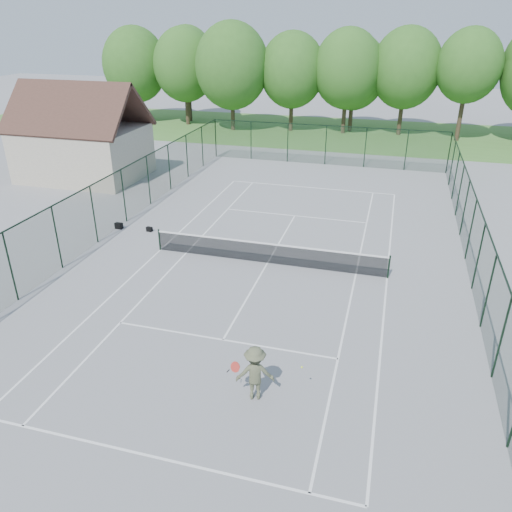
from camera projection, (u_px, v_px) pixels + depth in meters
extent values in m
plane|color=gray|center=(267.00, 263.00, 23.44)|extent=(140.00, 140.00, 0.00)
cube|color=#508738|center=(343.00, 133.00, 49.46)|extent=(80.00, 16.00, 0.01)
cube|color=white|center=(311.00, 188.00, 33.75)|extent=(10.97, 0.08, 0.01)
cube|color=white|center=(155.00, 457.00, 13.12)|extent=(10.97, 0.08, 0.01)
cube|color=white|center=(295.00, 216.00, 28.99)|extent=(8.23, 0.08, 0.01)
cube|color=white|center=(223.00, 340.00, 17.88)|extent=(8.23, 0.08, 0.01)
cube|color=white|center=(387.00, 278.00, 22.11)|extent=(0.08, 23.77, 0.01)
cube|color=white|center=(161.00, 250.00, 24.76)|extent=(0.08, 23.77, 0.01)
cube|color=white|center=(356.00, 274.00, 22.44)|extent=(0.08, 23.77, 0.01)
cube|color=white|center=(186.00, 253.00, 24.43)|extent=(0.08, 23.77, 0.01)
cube|color=white|center=(267.00, 263.00, 23.44)|extent=(0.08, 12.80, 0.01)
cylinder|color=black|center=(159.00, 240.00, 24.53)|extent=(0.08, 0.08, 1.10)
cylinder|color=black|center=(389.00, 267.00, 21.87)|extent=(0.08, 0.08, 1.10)
cube|color=black|center=(268.00, 254.00, 23.22)|extent=(11.00, 0.02, 0.96)
cube|color=white|center=(268.00, 244.00, 23.00)|extent=(11.00, 0.05, 0.07)
cube|color=#14321A|center=(326.00, 145.00, 38.40)|extent=(18.00, 0.02, 3.00)
cube|color=#14321A|center=(478.00, 257.00, 20.60)|extent=(0.02, 36.00, 3.00)
cube|color=#14321A|center=(94.00, 215.00, 24.97)|extent=(0.02, 36.00, 3.00)
cube|color=black|center=(327.00, 125.00, 37.75)|extent=(18.00, 0.05, 0.05)
cube|color=black|center=(486.00, 223.00, 19.95)|extent=(0.05, 36.00, 0.05)
cube|color=black|center=(90.00, 186.00, 24.31)|extent=(0.05, 36.00, 0.05)
cube|color=beige|center=(84.00, 153.00, 35.23)|extent=(8.00, 6.00, 3.50)
cube|color=#4E3127|center=(89.00, 102.00, 35.12)|extent=(8.60, 3.27, 3.27)
cube|color=#4E3127|center=(63.00, 109.00, 32.52)|extent=(8.60, 3.27, 3.27)
cylinder|color=#423323|center=(187.00, 104.00, 52.55)|extent=(0.40, 0.40, 4.20)
ellipsoid|color=#397225|center=(185.00, 65.00, 50.85)|extent=(6.40, 6.40, 7.40)
cylinder|color=#423323|center=(344.00, 111.00, 48.55)|extent=(0.40, 0.40, 4.20)
ellipsoid|color=#397225|center=(347.00, 69.00, 46.86)|extent=(6.40, 6.40, 7.40)
cube|color=black|center=(119.00, 226.00, 27.18)|extent=(0.41, 0.25, 0.32)
cube|color=black|center=(149.00, 229.00, 26.84)|extent=(0.35, 0.24, 0.25)
imported|color=#565A3E|center=(255.00, 373.00, 14.83)|extent=(1.30, 0.96, 1.79)
sphere|color=#D7F732|center=(302.00, 367.00, 14.78)|extent=(0.07, 0.07, 0.07)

